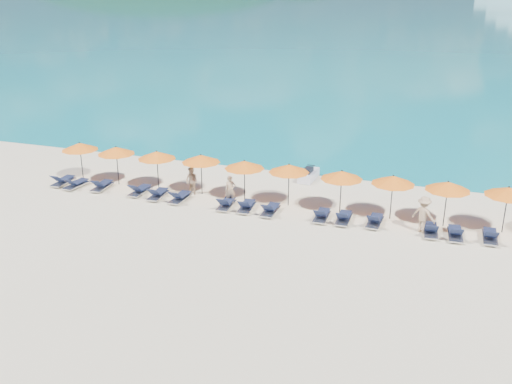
% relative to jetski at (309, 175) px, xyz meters
% --- Properties ---
extents(ground, '(1400.00, 1400.00, 0.00)m').
position_rel_jetski_xyz_m(ground, '(-1.15, -9.07, -0.30)').
color(ground, beige).
extents(headland_main, '(374.00, 242.00, 126.50)m').
position_rel_jetski_xyz_m(headland_main, '(-301.15, 530.93, -38.30)').
color(headland_main, black).
rests_on(headland_main, ground).
extents(headland_small, '(162.00, 126.00, 85.50)m').
position_rel_jetski_xyz_m(headland_small, '(-151.15, 550.93, -35.30)').
color(headland_small, black).
rests_on(headland_small, ground).
extents(jetski, '(0.84, 2.08, 0.73)m').
position_rel_jetski_xyz_m(jetski, '(0.00, 0.00, 0.00)').
color(jetski, silver).
rests_on(jetski, ground).
extents(beachgoer_a, '(0.66, 0.58, 1.53)m').
position_rel_jetski_xyz_m(beachgoer_a, '(-2.90, -5.13, 0.46)').
color(beachgoer_a, tan).
rests_on(beachgoer_a, ground).
extents(beachgoer_b, '(0.82, 0.59, 1.53)m').
position_rel_jetski_xyz_m(beachgoer_b, '(-5.41, -4.49, 0.46)').
color(beachgoer_b, tan).
rests_on(beachgoer_b, ground).
extents(beachgoer_c, '(1.25, 0.95, 1.76)m').
position_rel_jetski_xyz_m(beachgoer_c, '(6.84, -5.53, 0.58)').
color(beachgoer_c, tan).
rests_on(beachgoer_c, ground).
extents(umbrella_0, '(2.10, 2.10, 2.28)m').
position_rel_jetski_xyz_m(umbrella_0, '(-12.55, -4.35, 1.72)').
color(umbrella_0, black).
rests_on(umbrella_0, ground).
extents(umbrella_1, '(2.10, 2.10, 2.28)m').
position_rel_jetski_xyz_m(umbrella_1, '(-10.10, -4.39, 1.72)').
color(umbrella_1, black).
rests_on(umbrella_1, ground).
extents(umbrella_2, '(2.10, 2.10, 2.28)m').
position_rel_jetski_xyz_m(umbrella_2, '(-7.50, -4.44, 1.72)').
color(umbrella_2, black).
rests_on(umbrella_2, ground).
extents(umbrella_3, '(2.10, 2.10, 2.28)m').
position_rel_jetski_xyz_m(umbrella_3, '(-4.93, -4.24, 1.72)').
color(umbrella_3, black).
rests_on(umbrella_3, ground).
extents(umbrella_4, '(2.10, 2.10, 2.28)m').
position_rel_jetski_xyz_m(umbrella_4, '(-2.34, -4.48, 1.72)').
color(umbrella_4, black).
rests_on(umbrella_4, ground).
extents(umbrella_5, '(2.10, 2.10, 2.28)m').
position_rel_jetski_xyz_m(umbrella_5, '(0.02, -4.32, 1.72)').
color(umbrella_5, black).
rests_on(umbrella_5, ground).
extents(umbrella_6, '(2.10, 2.10, 2.28)m').
position_rel_jetski_xyz_m(umbrella_6, '(2.76, -4.48, 1.72)').
color(umbrella_6, black).
rests_on(umbrella_6, ground).
extents(umbrella_7, '(2.10, 2.10, 2.28)m').
position_rel_jetski_xyz_m(umbrella_7, '(5.24, -4.41, 1.72)').
color(umbrella_7, black).
rests_on(umbrella_7, ground).
extents(umbrella_8, '(2.10, 2.10, 2.28)m').
position_rel_jetski_xyz_m(umbrella_8, '(7.75, -4.45, 1.72)').
color(umbrella_8, black).
rests_on(umbrella_8, ground).
extents(umbrella_9, '(2.10, 2.10, 2.28)m').
position_rel_jetski_xyz_m(umbrella_9, '(10.36, -4.32, 1.72)').
color(umbrella_9, black).
rests_on(umbrella_9, ground).
extents(lounger_0, '(0.66, 1.71, 0.66)m').
position_rel_jetski_xyz_m(lounger_0, '(-13.09, -5.49, -0.07)').
color(lounger_0, silver).
rests_on(lounger_0, ground).
extents(lounger_1, '(0.77, 1.75, 0.66)m').
position_rel_jetski_xyz_m(lounger_1, '(-12.07, -5.70, -0.07)').
color(lounger_1, silver).
rests_on(lounger_1, ground).
extents(lounger_2, '(0.74, 1.74, 0.66)m').
position_rel_jetski_xyz_m(lounger_2, '(-10.52, -5.44, -0.07)').
color(lounger_2, silver).
rests_on(lounger_2, ground).
extents(lounger_3, '(0.66, 1.71, 0.66)m').
position_rel_jetski_xyz_m(lounger_3, '(-8.12, -5.43, -0.07)').
color(lounger_3, silver).
rests_on(lounger_3, ground).
extents(lounger_4, '(0.74, 1.74, 0.66)m').
position_rel_jetski_xyz_m(lounger_4, '(-6.90, -5.63, -0.07)').
color(lounger_4, silver).
rests_on(lounger_4, ground).
extents(lounger_5, '(0.66, 1.71, 0.66)m').
position_rel_jetski_xyz_m(lounger_5, '(-5.56, -5.67, -0.07)').
color(lounger_5, silver).
rests_on(lounger_5, ground).
extents(lounger_6, '(0.73, 1.74, 0.66)m').
position_rel_jetski_xyz_m(lounger_6, '(-2.89, -5.74, -0.07)').
color(lounger_6, silver).
rests_on(lounger_6, ground).
extents(lounger_7, '(0.78, 1.75, 0.66)m').
position_rel_jetski_xyz_m(lounger_7, '(-1.79, -5.70, -0.07)').
color(lounger_7, silver).
rests_on(lounger_7, ground).
extents(lounger_8, '(0.63, 1.70, 0.66)m').
position_rel_jetski_xyz_m(lounger_8, '(-0.50, -5.75, -0.07)').
color(lounger_8, silver).
rests_on(lounger_8, ground).
extents(lounger_9, '(0.66, 1.71, 0.66)m').
position_rel_jetski_xyz_m(lounger_9, '(2.10, -5.62, -0.07)').
color(lounger_9, silver).
rests_on(lounger_9, ground).
extents(lounger_10, '(0.66, 1.71, 0.66)m').
position_rel_jetski_xyz_m(lounger_10, '(3.17, -5.58, -0.07)').
color(lounger_10, silver).
rests_on(lounger_10, ground).
extents(lounger_11, '(0.69, 1.72, 0.66)m').
position_rel_jetski_xyz_m(lounger_11, '(4.65, -5.44, -0.07)').
color(lounger_11, silver).
rests_on(lounger_11, ground).
extents(lounger_12, '(0.78, 1.75, 0.66)m').
position_rel_jetski_xyz_m(lounger_12, '(7.24, -5.67, -0.07)').
color(lounger_12, silver).
rests_on(lounger_12, ground).
extents(lounger_13, '(0.75, 1.74, 0.66)m').
position_rel_jetski_xyz_m(lounger_13, '(8.31, -5.69, -0.07)').
color(lounger_13, silver).
rests_on(lounger_13, ground).
extents(lounger_14, '(0.65, 1.71, 0.66)m').
position_rel_jetski_xyz_m(lounger_14, '(9.80, -5.49, -0.07)').
color(lounger_14, silver).
rests_on(lounger_14, ground).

